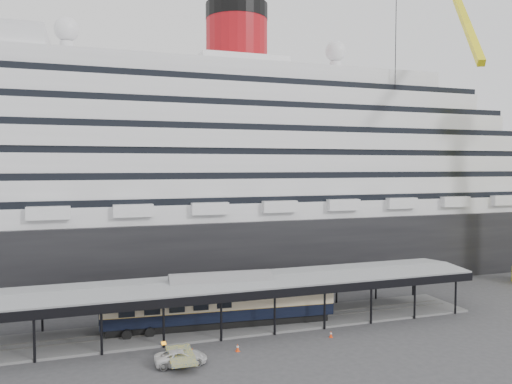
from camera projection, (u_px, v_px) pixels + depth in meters
ground at (251, 341)px, 50.46m from camera, size 200.00×200.00×0.00m
cruise_ship at (189, 162)px, 79.79m from camera, size 130.00×30.00×43.90m
platform_canopy at (237, 305)px, 55.07m from camera, size 56.00×9.18×5.30m
port_truck at (181, 357)px, 44.38m from camera, size 4.73×2.30×1.30m
pullman_carriage at (220, 301)px, 54.43m from camera, size 25.35×5.29×24.71m
traffic_cone_left at (192, 351)px, 46.65m from camera, size 0.45×0.45×0.71m
traffic_cone_mid at (238, 348)px, 47.55m from camera, size 0.43×0.43×0.74m
traffic_cone_right at (331, 334)px, 51.44m from camera, size 0.43×0.43×0.68m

